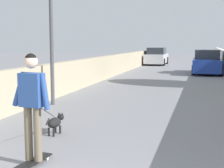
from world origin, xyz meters
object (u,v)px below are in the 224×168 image
Objects in this scene: dog at (55,122)px; car_near at (207,63)px; lamp_post at (51,10)px; person_skateboarder at (32,98)px; skateboard at (34,161)px; car_far at (157,57)px.

dog is 16.07m from car_near.
person_skateboarder is (-5.04, -2.03, -1.91)m from lamp_post.
lamp_post reaches higher than skateboard.
person_skateboarder reaches higher than car_far.
skateboard is 25.69m from car_far.
car_near reaches higher than skateboard.
lamp_post is 13.60m from car_near.
car_near is (17.50, -2.90, 0.65)m from skateboard.
dog is (-3.24, -1.59, -2.75)m from lamp_post.
car_far is at bearing 2.37° from dog.
person_skateboarder is 17.75m from car_near.
car_near is at bearing -21.58° from lamp_post.
car_far is (25.65, 1.43, 0.65)m from skateboard.
skateboard is 1.86m from dog.
lamp_post is 5.75m from person_skateboarder.
person_skateboarder is 0.83× the size of dog.
dog is at bearing 13.95° from person_skateboarder.
lamp_post is 2.53× the size of person_skateboarder.
skateboard is at bearing 170.59° from car_near.
skateboard is 0.39× the size of dog.
car_far is at bearing 3.19° from skateboard.
car_far is (23.85, 0.99, 0.44)m from dog.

